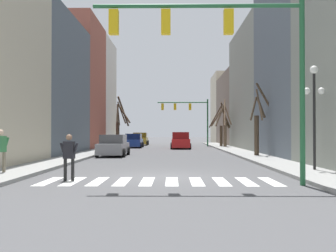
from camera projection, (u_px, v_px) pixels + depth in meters
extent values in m
plane|color=#4C4C4F|center=(161.00, 177.00, 15.81)|extent=(240.00, 240.00, 0.00)
cube|color=gray|center=(7.00, 175.00, 15.88)|extent=(2.20, 90.00, 0.15)
cube|color=gray|center=(316.00, 175.00, 15.74)|extent=(2.20, 90.00, 0.15)
cube|color=#515B66|center=(37.00, 85.00, 31.22)|extent=(6.00, 11.83, 11.01)
cube|color=#934C3D|center=(71.00, 85.00, 41.59)|extent=(6.00, 8.87, 13.59)
cube|color=beige|center=(88.00, 94.00, 50.33)|extent=(6.00, 8.62, 13.44)
cube|color=#515B66|center=(311.00, 62.00, 27.87)|extent=(6.00, 10.33, 13.55)
cube|color=gray|center=(269.00, 89.00, 40.17)|extent=(6.00, 14.29, 12.50)
cube|color=#66564C|center=(244.00, 110.00, 54.36)|extent=(6.00, 14.13, 9.76)
cube|color=#BCB299|center=(231.00, 109.00, 66.07)|extent=(6.00, 9.29, 11.42)
cube|color=white|center=(49.00, 181.00, 14.34)|extent=(0.45, 2.60, 0.01)
cube|color=white|center=(73.00, 181.00, 14.33)|extent=(0.45, 2.60, 0.01)
cube|color=white|center=(98.00, 181.00, 14.32)|extent=(0.45, 2.60, 0.01)
cube|color=white|center=(123.00, 181.00, 14.31)|extent=(0.45, 2.60, 0.01)
cube|color=white|center=(147.00, 181.00, 14.30)|extent=(0.45, 2.60, 0.01)
cube|color=white|center=(172.00, 181.00, 14.29)|extent=(0.45, 2.60, 0.01)
cube|color=white|center=(197.00, 181.00, 14.28)|extent=(0.45, 2.60, 0.01)
cube|color=white|center=(221.00, 181.00, 14.27)|extent=(0.45, 2.60, 0.01)
cube|color=white|center=(246.00, 182.00, 14.26)|extent=(0.45, 2.60, 0.01)
cube|color=white|center=(271.00, 182.00, 14.25)|extent=(0.45, 2.60, 0.01)
cylinder|color=#236038|center=(302.00, 89.00, 13.31)|extent=(0.18, 0.18, 6.51)
cylinder|color=#236038|center=(197.00, 6.00, 13.40)|extent=(7.13, 0.14, 0.14)
cube|color=yellow|center=(229.00, 22.00, 13.38)|extent=(0.32, 0.28, 0.84)
cube|color=yellow|center=(166.00, 22.00, 13.40)|extent=(0.32, 0.28, 0.84)
cube|color=yellow|center=(114.00, 22.00, 13.42)|extent=(0.32, 0.28, 0.84)
cylinder|color=#236038|center=(208.00, 123.00, 49.20)|extent=(0.18, 0.18, 5.91)
cylinder|color=#236038|center=(183.00, 102.00, 49.27)|extent=(6.29, 0.14, 0.14)
cube|color=yellow|center=(190.00, 107.00, 49.25)|extent=(0.32, 0.28, 0.84)
cube|color=yellow|center=(175.00, 107.00, 49.28)|extent=(0.32, 0.28, 0.84)
cube|color=yellow|center=(163.00, 107.00, 49.29)|extent=(0.32, 0.28, 0.84)
cylinder|color=black|center=(314.00, 122.00, 17.29)|extent=(0.12, 0.12, 4.23)
sphere|color=white|center=(314.00, 70.00, 17.32)|extent=(0.36, 0.36, 0.36)
sphere|color=white|center=(307.00, 91.00, 17.31)|extent=(0.31, 0.31, 0.31)
sphere|color=white|center=(321.00, 91.00, 17.30)|extent=(0.31, 0.31, 0.31)
cube|color=red|center=(181.00, 143.00, 41.93)|extent=(1.89, 4.33, 0.89)
cube|color=maroon|center=(181.00, 135.00, 41.95)|extent=(1.74, 2.25, 0.72)
cylinder|color=black|center=(172.00, 145.00, 43.28)|extent=(0.22, 0.64, 0.64)
cylinder|color=black|center=(189.00, 145.00, 43.26)|extent=(0.22, 0.64, 0.64)
cylinder|color=black|center=(171.00, 146.00, 40.60)|extent=(0.22, 0.64, 0.64)
cylinder|color=black|center=(190.00, 146.00, 40.58)|extent=(0.22, 0.64, 0.64)
cube|color=navy|center=(134.00, 143.00, 44.94)|extent=(1.82, 4.48, 0.79)
cube|color=#0E1C46|center=(134.00, 136.00, 44.95)|extent=(1.68, 2.33, 0.64)
cylinder|color=black|center=(127.00, 144.00, 46.33)|extent=(0.22, 0.64, 0.64)
cylinder|color=black|center=(143.00, 144.00, 46.31)|extent=(0.22, 0.64, 0.64)
cylinder|color=black|center=(124.00, 145.00, 43.56)|extent=(0.22, 0.64, 0.64)
cylinder|color=black|center=(141.00, 145.00, 43.53)|extent=(0.22, 0.64, 0.64)
cube|color=gray|center=(113.00, 148.00, 29.39)|extent=(1.86, 4.81, 0.79)
cube|color=#464648|center=(113.00, 139.00, 29.40)|extent=(1.71, 2.50, 0.64)
cylinder|color=black|center=(104.00, 151.00, 30.89)|extent=(0.22, 0.64, 0.64)
cylinder|color=black|center=(128.00, 151.00, 30.87)|extent=(0.22, 0.64, 0.64)
cylinder|color=black|center=(97.00, 153.00, 27.91)|extent=(0.22, 0.64, 0.64)
cylinder|color=black|center=(124.00, 153.00, 27.88)|extent=(0.22, 0.64, 0.64)
cube|color=#A38423|center=(140.00, 141.00, 53.46)|extent=(1.91, 4.17, 0.84)
cube|color=#594813|center=(140.00, 135.00, 53.47)|extent=(1.76, 2.17, 0.69)
cylinder|color=black|center=(134.00, 143.00, 54.76)|extent=(0.22, 0.64, 0.64)
cylinder|color=black|center=(148.00, 143.00, 54.74)|extent=(0.22, 0.64, 0.64)
cylinder|color=black|center=(132.00, 143.00, 52.18)|extent=(0.22, 0.64, 0.64)
cylinder|color=black|center=(147.00, 143.00, 52.15)|extent=(0.22, 0.64, 0.64)
cylinder|color=black|center=(73.00, 170.00, 14.55)|extent=(0.12, 0.12, 0.81)
cylinder|color=black|center=(65.00, 169.00, 14.60)|extent=(0.12, 0.12, 0.81)
cube|color=black|center=(69.00, 150.00, 14.59)|extent=(0.43, 0.29, 0.64)
sphere|color=#8C664C|center=(69.00, 137.00, 14.60)|extent=(0.23, 0.23, 0.23)
cylinder|color=black|center=(75.00, 151.00, 14.55)|extent=(0.29, 0.13, 0.62)
cylinder|color=black|center=(63.00, 151.00, 14.63)|extent=(0.29, 0.13, 0.62)
cylinder|color=#7A705B|center=(4.00, 162.00, 16.16)|extent=(0.12, 0.12, 0.83)
cube|color=#337542|center=(1.00, 144.00, 16.05)|extent=(0.43, 0.46, 0.66)
sphere|color=beige|center=(1.00, 132.00, 16.06)|extent=(0.23, 0.23, 0.23)
cylinder|color=#337542|center=(6.00, 145.00, 16.23)|extent=(0.25, 0.28, 0.64)
cylinder|color=#473828|center=(118.00, 134.00, 45.17)|extent=(0.40, 0.40, 2.79)
cylinder|color=#473828|center=(123.00, 111.00, 46.09)|extent=(1.21, 2.00, 3.50)
cylinder|color=#473828|center=(124.00, 113.00, 44.78)|extent=(1.66, 1.06, 2.32)
cylinder|color=#473828|center=(119.00, 117.00, 44.78)|extent=(0.46, 0.98, 2.07)
cylinder|color=#473828|center=(122.00, 113.00, 45.02)|extent=(1.09, 0.52, 2.57)
cylinder|color=#473828|center=(117.00, 113.00, 44.63)|extent=(0.31, 1.33, 2.24)
cylinder|color=#473828|center=(257.00, 135.00, 27.88)|extent=(0.33, 0.33, 2.82)
cylinder|color=#473828|center=(259.00, 104.00, 27.27)|extent=(0.25, 1.38, 2.29)
cylinder|color=#473828|center=(261.00, 107.00, 28.34)|extent=(0.94, 1.06, 1.56)
cylinder|color=#473828|center=(267.00, 102.00, 28.00)|extent=(1.70, 0.36, 2.77)
cylinder|color=#473828|center=(254.00, 108.00, 27.60)|extent=(0.67, 0.75, 1.73)
cylinder|color=brown|center=(225.00, 135.00, 44.59)|extent=(0.39, 0.39, 2.66)
cylinder|color=brown|center=(225.00, 112.00, 43.48)|extent=(0.46, 2.42, 3.07)
cylinder|color=brown|center=(218.00, 116.00, 45.49)|extent=(1.49, 1.95, 2.49)
cylinder|color=brown|center=(228.00, 115.00, 44.17)|extent=(0.71, 1.05, 2.19)
cylinder|color=brown|center=(224.00, 113.00, 45.06)|extent=(0.22, 1.02, 2.37)
cylinder|color=brown|center=(220.00, 114.00, 44.48)|extent=(1.24, 0.48, 2.73)
cylinder|color=#473828|center=(221.00, 136.00, 45.91)|extent=(0.34, 0.34, 2.39)
cylinder|color=#473828|center=(225.00, 115.00, 46.30)|extent=(1.08, 0.92, 2.95)
cylinder|color=#473828|center=(215.00, 117.00, 46.06)|extent=(1.50, 0.38, 2.57)
cylinder|color=#473828|center=(226.00, 117.00, 46.35)|extent=(1.29, 1.03, 2.45)
cylinder|color=#473828|center=(225.00, 116.00, 46.55)|extent=(1.23, 1.40, 2.94)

